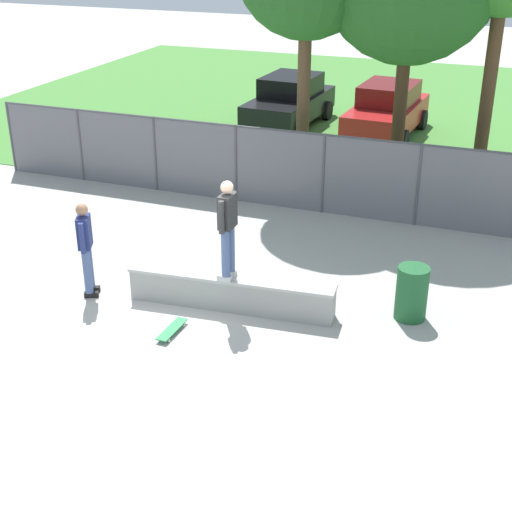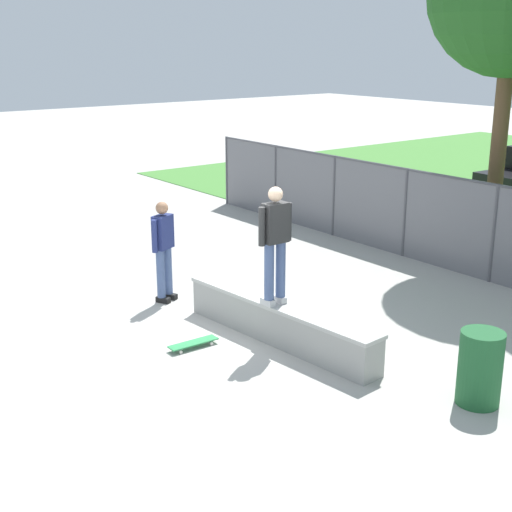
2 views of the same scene
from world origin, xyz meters
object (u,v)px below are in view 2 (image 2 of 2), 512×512
(bystander, at_px, (163,247))
(trash_bin, at_px, (480,368))
(skateboard, at_px, (193,343))
(skateboarder, at_px, (275,240))
(concrete_ledge, at_px, (279,322))

(bystander, xyz_separation_m, trash_bin, (5.77, 1.24, -0.52))
(bystander, bearing_deg, skateboard, -19.34)
(skateboarder, relative_size, skateboard, 2.26)
(trash_bin, bearing_deg, skateboard, -152.02)
(skateboarder, bearing_deg, concrete_ledge, 82.77)
(trash_bin, bearing_deg, concrete_ledge, -165.92)
(skateboarder, xyz_separation_m, trash_bin, (3.11, 0.86, -1.15))
(skateboarder, bearing_deg, bystander, -171.79)
(concrete_ledge, bearing_deg, trash_bin, 14.08)
(concrete_ledge, distance_m, trash_bin, 3.20)
(skateboarder, xyz_separation_m, bystander, (-2.66, -0.38, -0.63))
(bystander, height_order, trash_bin, bystander)
(skateboard, relative_size, trash_bin, 0.82)
(bystander, bearing_deg, skateboarder, 8.21)
(skateboard, distance_m, trash_bin, 4.22)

